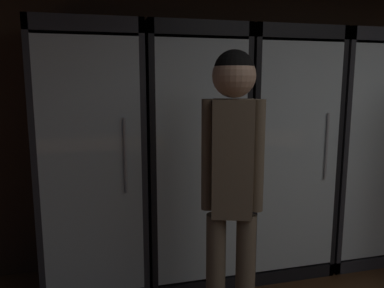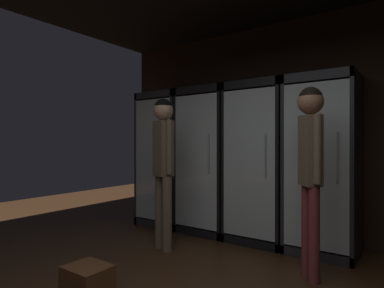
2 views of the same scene
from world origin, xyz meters
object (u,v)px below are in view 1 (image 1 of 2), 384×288
Objects in this scene: cooler_far_left at (92,163)px; shopper_near at (232,173)px; cooler_left at (190,158)px; cooler_right at (353,149)px; cooler_center at (276,154)px.

cooler_far_left is 1.24m from shopper_near.
cooler_far_left and cooler_left have the same top height.
cooler_far_left and cooler_right have the same top height.
cooler_left is at bearing -179.89° from cooler_center.
cooler_center is at bearing 179.94° from cooler_right.
cooler_center is 1.14× the size of shopper_near.
cooler_far_left is 1.00× the size of cooler_center.
cooler_far_left is at bearing 179.93° from cooler_left.
cooler_left and cooler_right have the same top height.
cooler_right is at bearing 0.03° from cooler_left.
cooler_left is 1.50m from cooler_right.
cooler_center is at bearing 52.42° from shopper_near.
cooler_left is 1.00× the size of cooler_center.
cooler_center is (1.50, 0.00, -0.00)m from cooler_far_left.
cooler_center and cooler_right have the same top height.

